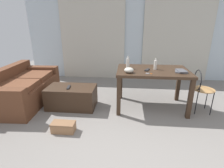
# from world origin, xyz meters

# --- Properties ---
(ground_plane) EXTENTS (8.80, 8.80, 0.00)m
(ground_plane) POSITION_xyz_m (0.00, 1.43, 0.00)
(ground_plane) COLOR gray
(wall_back) EXTENTS (6.16, 0.10, 2.63)m
(wall_back) POSITION_xyz_m (0.00, 3.66, 1.32)
(wall_back) COLOR silver
(wall_back) RESTS_ON ground
(curtains) EXTENTS (4.21, 0.03, 2.42)m
(curtains) POSITION_xyz_m (0.00, 3.58, 1.21)
(curtains) COLOR beige
(curtains) RESTS_ON ground
(couch) EXTENTS (0.99, 1.77, 0.73)m
(couch) POSITION_xyz_m (-2.32, 1.71, 0.30)
(couch) COLOR brown
(couch) RESTS_ON ground
(coffee_table) EXTENTS (0.93, 0.53, 0.42)m
(coffee_table) POSITION_xyz_m (-1.22, 1.57, 0.21)
(coffee_table) COLOR #382619
(coffee_table) RESTS_ON ground
(craft_table) EXTENTS (1.32, 0.86, 0.77)m
(craft_table) POSITION_xyz_m (0.33, 1.71, 0.67)
(craft_table) COLOR #382619
(craft_table) RESTS_ON ground
(wire_chair) EXTENTS (0.38, 0.38, 0.81)m
(wire_chair) POSITION_xyz_m (1.19, 1.62, 0.50)
(wire_chair) COLOR #B7844C
(wire_chair) RESTS_ON ground
(bottle_near) EXTENTS (0.06, 0.06, 0.21)m
(bottle_near) POSITION_xyz_m (0.37, 1.74, 0.85)
(bottle_near) COLOR beige
(bottle_near) RESTS_ON craft_table
(bottle_far) EXTENTS (0.06, 0.06, 0.23)m
(bottle_far) POSITION_xyz_m (-0.14, 1.77, 0.87)
(bottle_far) COLOR beige
(bottle_far) RESTS_ON craft_table
(bowl) EXTENTS (0.17, 0.17, 0.09)m
(bowl) POSITION_xyz_m (-0.12, 1.47, 0.81)
(bowl) COLOR beige
(bowl) RESTS_ON craft_table
(book_stack) EXTENTS (0.24, 0.26, 0.04)m
(book_stack) POSITION_xyz_m (0.80, 1.59, 0.78)
(book_stack) COLOR #4C4C51
(book_stack) RESTS_ON craft_table
(tv_remote_on_table) EXTENTS (0.11, 0.17, 0.02)m
(tv_remote_on_table) POSITION_xyz_m (0.21, 1.65, 0.78)
(tv_remote_on_table) COLOR #232326
(tv_remote_on_table) RESTS_ON craft_table
(scissors) EXTENTS (0.12, 0.06, 0.00)m
(scissors) POSITION_xyz_m (0.24, 1.43, 0.77)
(scissors) COLOR #9EA0A5
(scissors) RESTS_ON craft_table
(tv_remote_primary) EXTENTS (0.07, 0.19, 0.02)m
(tv_remote_primary) POSITION_xyz_m (-1.26, 1.53, 0.43)
(tv_remote_primary) COLOR #232326
(tv_remote_primary) RESTS_ON coffee_table
(shoebox) EXTENTS (0.36, 0.19, 0.16)m
(shoebox) POSITION_xyz_m (-1.10, 0.73, 0.08)
(shoebox) COLOR #996B47
(shoebox) RESTS_ON ground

